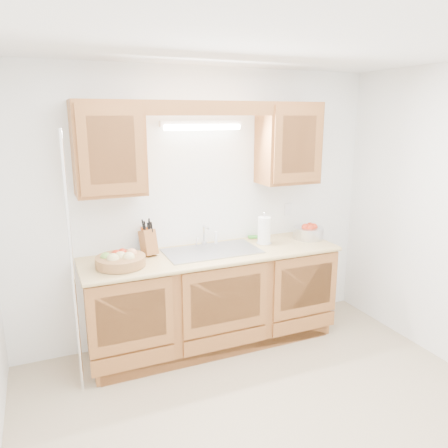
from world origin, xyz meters
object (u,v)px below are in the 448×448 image
fruit_basket (121,260)px  apple_bowl (308,232)px  paper_towel (264,231)px  knife_block (148,242)px

fruit_basket → apple_bowl: apple_bowl is taller
paper_towel → apple_bowl: paper_towel is taller
knife_block → paper_towel: bearing=-17.6°
fruit_basket → knife_block: bearing=36.7°
fruit_basket → paper_towel: size_ratio=1.40×
paper_towel → apple_bowl: (0.49, -0.01, -0.06)m
knife_block → paper_towel: (1.08, -0.11, 0.01)m
apple_bowl → fruit_basket: bearing=-177.0°
fruit_basket → knife_block: size_ratio=1.33×
knife_block → fruit_basket: bearing=-155.2°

